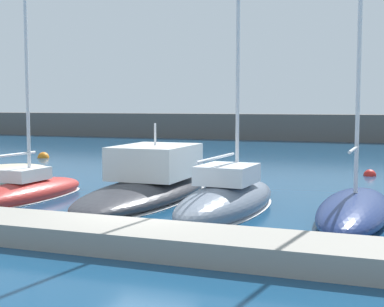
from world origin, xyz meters
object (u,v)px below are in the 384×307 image
Objects in this scene: mooring_buoy_red at (370,176)px; sailboat_slate_fifth at (227,199)px; motorboat_charcoal_fourth at (149,183)px; sailboat_navy_sixth at (354,208)px; sailboat_red_third at (27,191)px; mooring_buoy_orange at (43,158)px.

sailboat_slate_fifth is at bearing -109.43° from mooring_buoy_red.
sailboat_navy_sixth reaches higher than motorboat_charcoal_fourth.
sailboat_navy_sixth is (3.91, 0.24, -0.10)m from sailboat_slate_fifth.
sailboat_slate_fifth reaches higher than sailboat_red_third.
sailboat_slate_fifth is at bearing 95.00° from sailboat_navy_sixth.
sailboat_slate_fifth is 22.30× the size of mooring_buoy_red.
mooring_buoy_orange is at bearing 58.97° from sailboat_navy_sixth.
sailboat_navy_sixth is at bearing -89.86° from mooring_buoy_red.
mooring_buoy_red is (3.88, 11.00, -0.42)m from sailboat_slate_fifth.
motorboat_charcoal_fourth is (4.10, 1.71, 0.24)m from sailboat_red_third.
motorboat_charcoal_fourth is at bearing -42.20° from mooring_buoy_orange.
mooring_buoy_red is (7.28, 9.58, -0.55)m from motorboat_charcoal_fourth.
motorboat_charcoal_fourth is 7.40m from sailboat_navy_sixth.
sailboat_navy_sixth is at bearing -32.56° from mooring_buoy_orange.
mooring_buoy_orange is (-12.97, 11.76, -0.55)m from motorboat_charcoal_fourth.
sailboat_slate_fifth reaches higher than sailboat_navy_sixth.
sailboat_slate_fifth reaches higher than motorboat_charcoal_fourth.
mooring_buoy_orange is (-20.28, 12.94, -0.32)m from sailboat_navy_sixth.
sailboat_red_third is 0.95× the size of sailboat_navy_sixth.
sailboat_navy_sixth is at bearing -85.02° from sailboat_red_third.
mooring_buoy_red is at bearing -42.88° from sailboat_red_third.
mooring_buoy_red is at bearing -6.14° from mooring_buoy_orange.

